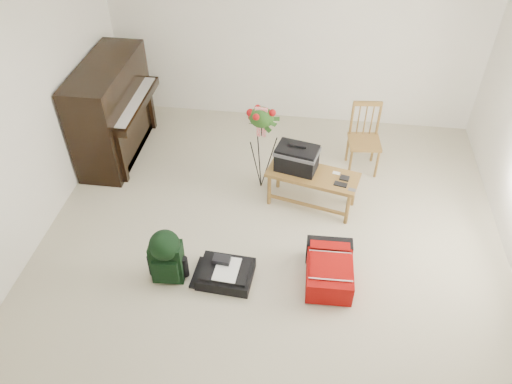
# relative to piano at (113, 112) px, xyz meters

# --- Properties ---
(floor) EXTENTS (5.00, 5.50, 0.01)m
(floor) POSITION_rel_piano_xyz_m (2.19, -1.60, -0.60)
(floor) COLOR #C0B79B
(floor) RESTS_ON ground
(ceiling) EXTENTS (5.00, 5.50, 0.01)m
(ceiling) POSITION_rel_piano_xyz_m (2.19, -1.60, 1.90)
(ceiling) COLOR white
(ceiling) RESTS_ON wall_back
(wall_back) EXTENTS (5.00, 0.04, 2.50)m
(wall_back) POSITION_rel_piano_xyz_m (2.19, 1.15, 0.65)
(wall_back) COLOR white
(wall_back) RESTS_ON floor
(wall_left) EXTENTS (0.04, 5.50, 2.50)m
(wall_left) POSITION_rel_piano_xyz_m (-0.31, -1.60, 0.65)
(wall_left) COLOR white
(wall_left) RESTS_ON floor
(piano) EXTENTS (0.71, 1.50, 1.25)m
(piano) POSITION_rel_piano_xyz_m (0.00, 0.00, 0.00)
(piano) COLOR black
(piano) RESTS_ON floor
(bench) EXTENTS (1.09, 0.63, 0.79)m
(bench) POSITION_rel_piano_xyz_m (2.43, -0.71, -0.04)
(bench) COLOR olive
(bench) RESTS_ON floor
(dining_chair) EXTENTS (0.42, 0.42, 0.89)m
(dining_chair) POSITION_rel_piano_xyz_m (3.17, 0.07, -0.17)
(dining_chair) COLOR olive
(dining_chair) RESTS_ON floor
(red_suitcase) EXTENTS (0.47, 0.68, 0.29)m
(red_suitcase) POSITION_rel_piano_xyz_m (2.81, -1.79, -0.45)
(red_suitcase) COLOR #A30A06
(red_suitcase) RESTS_ON floor
(black_duffel) EXTENTS (0.56, 0.46, 0.23)m
(black_duffel) POSITION_rel_piano_xyz_m (1.79, -1.96, -0.52)
(black_duffel) COLOR black
(black_duffel) RESTS_ON floor
(green_backpack) EXTENTS (0.33, 0.30, 0.62)m
(green_backpack) POSITION_rel_piano_xyz_m (1.22, -2.02, -0.26)
(green_backpack) COLOR black
(green_backpack) RESTS_ON floor
(flower_stand) EXTENTS (0.40, 0.40, 1.15)m
(flower_stand) POSITION_rel_piano_xyz_m (1.96, -0.48, -0.04)
(flower_stand) COLOR black
(flower_stand) RESTS_ON floor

